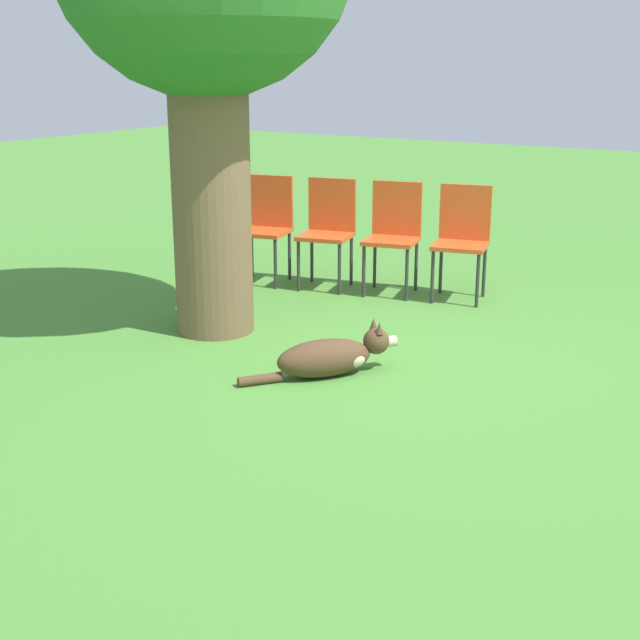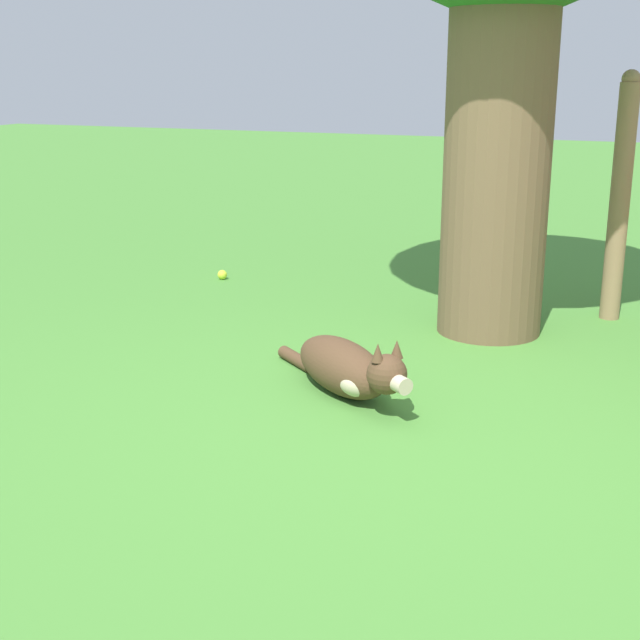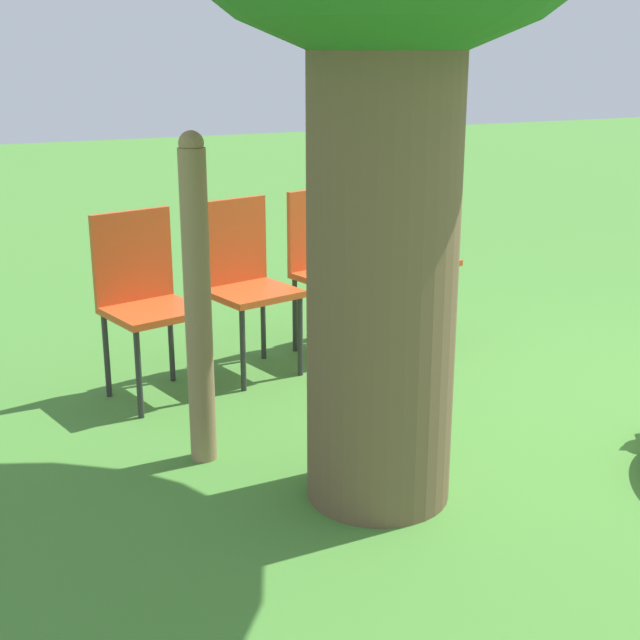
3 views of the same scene
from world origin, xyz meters
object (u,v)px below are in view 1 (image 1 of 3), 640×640
(dog, at_px, (332,356))
(red_chair_3, at_px, (266,221))
(red_chair_0, at_px, (462,234))
(red_chair_1, at_px, (394,229))
(red_chair_2, at_px, (328,225))
(fence_post, at_px, (208,217))

(dog, distance_m, red_chair_3, 2.66)
(red_chair_0, bearing_deg, dog, -11.48)
(dog, relative_size, red_chair_0, 0.94)
(red_chair_3, bearing_deg, red_chair_1, 88.99)
(red_chair_1, height_order, red_chair_2, same)
(red_chair_1, bearing_deg, red_chair_0, 88.99)
(dog, height_order, fence_post, fence_post)
(dog, height_order, red_chair_0, red_chair_0)
(red_chair_0, bearing_deg, red_chair_1, -91.01)
(red_chair_2, bearing_deg, red_chair_3, -91.01)
(dog, xyz_separation_m, red_chair_3, (1.87, 1.84, 0.43))
(fence_post, relative_size, red_chair_1, 1.50)
(red_chair_1, relative_size, red_chair_2, 1.00)
(fence_post, bearing_deg, dog, -118.85)
(fence_post, distance_m, red_chair_3, 0.88)
(red_chair_1, distance_m, red_chair_2, 0.60)
(red_chair_0, xyz_separation_m, red_chair_3, (-0.38, 1.77, 0.00))
(red_chair_1, distance_m, red_chair_3, 1.21)
(red_chair_0, height_order, red_chair_1, same)
(dog, relative_size, red_chair_2, 0.94)
(dog, distance_m, red_chair_2, 2.40)
(fence_post, height_order, red_chair_2, fence_post)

